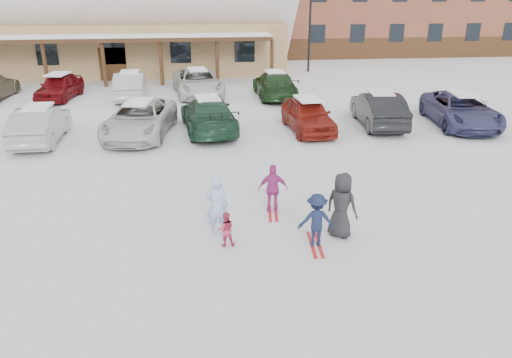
{
  "coord_description": "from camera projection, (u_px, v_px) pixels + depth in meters",
  "views": [
    {
      "loc": [
        -1.2,
        -12.23,
        6.25
      ],
      "look_at": [
        0.3,
        1.0,
        1.0
      ],
      "focal_mm": 35.0,
      "sensor_mm": 36.0,
      "label": 1
    }
  ],
  "objects": [
    {
      "name": "parked_car_4",
      "position": [
        308.0,
        115.0,
        22.33
      ],
      "size": [
        2.05,
        4.45,
        1.48
      ],
      "primitive_type": "imported",
      "rotation": [
        0.0,
        0.0,
        0.07
      ],
      "color": "maroon",
      "rests_on": "ground"
    },
    {
      "name": "parked_car_10",
      "position": [
        198.0,
        82.0,
        29.42
      ],
      "size": [
        3.27,
        5.85,
        1.55
      ],
      "primitive_type": "imported",
      "rotation": [
        0.0,
        0.0,
        0.13
      ],
      "color": "silver",
      "rests_on": "ground"
    },
    {
      "name": "parked_car_1",
      "position": [
        40.0,
        124.0,
        20.77
      ],
      "size": [
        1.72,
        4.59,
        1.5
      ],
      "primitive_type": "imported",
      "rotation": [
        0.0,
        0.0,
        3.17
      ],
      "color": "#9F9EA2",
      "rests_on": "ground"
    },
    {
      "name": "lamp_post",
      "position": [
        310.0,
        26.0,
        36.38
      ],
      "size": [
        0.5,
        0.25,
        5.86
      ],
      "color": "black",
      "rests_on": "ground"
    },
    {
      "name": "day_lodge",
      "position": [
        92.0,
        16.0,
        37.18
      ],
      "size": [
        29.12,
        12.5,
        10.38
      ],
      "color": "tan",
      "rests_on": "ground"
    },
    {
      "name": "parked_car_9",
      "position": [
        131.0,
        85.0,
        28.57
      ],
      "size": [
        1.83,
        4.73,
        1.53
      ],
      "primitive_type": "imported",
      "rotation": [
        0.0,
        0.0,
        3.19
      ],
      "color": "#B9B8BD",
      "rests_on": "ground"
    },
    {
      "name": "bystander_dark",
      "position": [
        342.0,
        205.0,
        12.91
      ],
      "size": [
        1.01,
        1.0,
        1.76
      ],
      "primitive_type": "imported",
      "rotation": [
        0.0,
        0.0,
        2.39
      ],
      "color": "black",
      "rests_on": "ground"
    },
    {
      "name": "toddler_red",
      "position": [
        226.0,
        229.0,
        12.57
      ],
      "size": [
        0.46,
        0.36,
        0.92
      ],
      "primitive_type": "imported",
      "rotation": [
        0.0,
        0.0,
        3.17
      ],
      "color": "#BF3358",
      "rests_on": "ground"
    },
    {
      "name": "skis_child_navy",
      "position": [
        315.0,
        245.0,
        12.75
      ],
      "size": [
        0.3,
        1.41,
        0.03
      ],
      "primitive_type": "cube",
      "rotation": [
        0.0,
        0.0,
        3.07
      ],
      "color": "red",
      "rests_on": "ground"
    },
    {
      "name": "parked_car_2",
      "position": [
        140.0,
        119.0,
        21.61
      ],
      "size": [
        3.21,
        5.7,
        1.5
      ],
      "primitive_type": "imported",
      "rotation": [
        0.0,
        0.0,
        -0.14
      ],
      "color": "silver",
      "rests_on": "ground"
    },
    {
      "name": "parked_car_6",
      "position": [
        461.0,
        110.0,
        23.18
      ],
      "size": [
        3.13,
        5.66,
        1.5
      ],
      "primitive_type": "imported",
      "rotation": [
        0.0,
        0.0,
        -0.12
      ],
      "color": "#383A65",
      "rests_on": "ground"
    },
    {
      "name": "skis_child_magenta",
      "position": [
        273.0,
        211.0,
        14.6
      ],
      "size": [
        0.35,
        1.41,
        0.03
      ],
      "primitive_type": "cube",
      "rotation": [
        0.0,
        0.0,
        3.03
      ],
      "color": "red",
      "rests_on": "ground"
    },
    {
      "name": "child_navy",
      "position": [
        316.0,
        220.0,
        12.49
      ],
      "size": [
        0.95,
        0.59,
        1.41
      ],
      "primitive_type": "imported",
      "rotation": [
        0.0,
        0.0,
        3.07
      ],
      "color": "#141C3B",
      "rests_on": "ground"
    },
    {
      "name": "parked_car_5",
      "position": [
        378.0,
        109.0,
        23.13
      ],
      "size": [
        2.02,
        4.89,
        1.57
      ],
      "primitive_type": "imported",
      "rotation": [
        0.0,
        0.0,
        3.07
      ],
      "color": "black",
      "rests_on": "ground"
    },
    {
      "name": "parked_car_3",
      "position": [
        208.0,
        115.0,
        22.24
      ],
      "size": [
        2.73,
        5.48,
        1.53
      ],
      "primitive_type": "imported",
      "rotation": [
        0.0,
        0.0,
        3.26
      ],
      "color": "#1C3E2B",
      "rests_on": "ground"
    },
    {
      "name": "parked_car_11",
      "position": [
        275.0,
        85.0,
        28.89
      ],
      "size": [
        2.17,
        5.21,
        1.5
      ],
      "primitive_type": "imported",
      "rotation": [
        0.0,
        0.0,
        3.15
      ],
      "color": "#1B371A",
      "rests_on": "ground"
    },
    {
      "name": "parked_car_8",
      "position": [
        59.0,
        87.0,
        28.51
      ],
      "size": [
        2.26,
        4.42,
        1.44
      ],
      "primitive_type": "imported",
      "rotation": [
        0.0,
        0.0,
        -0.14
      ],
      "color": "maroon",
      "rests_on": "ground"
    },
    {
      "name": "child_magenta",
      "position": [
        273.0,
        189.0,
        14.34
      ],
      "size": [
        0.89,
        0.45,
        1.46
      ],
      "primitive_type": "imported",
      "rotation": [
        0.0,
        0.0,
        3.03
      ],
      "color": "#B13385",
      "rests_on": "ground"
    },
    {
      "name": "ground",
      "position": [
        249.0,
        226.0,
        13.73
      ],
      "size": [
        160.0,
        160.0,
        0.0
      ],
      "primitive_type": "plane",
      "color": "white",
      "rests_on": "ground"
    },
    {
      "name": "adult_skier",
      "position": [
        217.0,
        206.0,
        13.03
      ],
      "size": [
        0.6,
        0.4,
        1.65
      ],
      "primitive_type": "imported",
      "rotation": [
        0.0,
        0.0,
        3.14
      ],
      "color": "#A3BBE7",
      "rests_on": "ground"
    }
  ]
}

